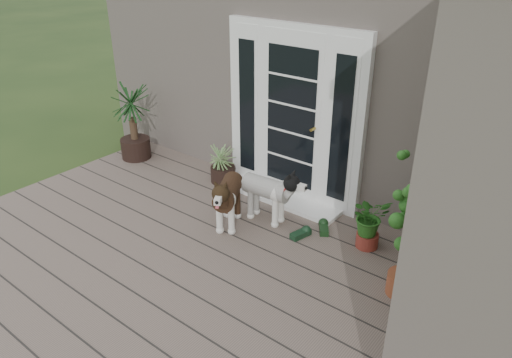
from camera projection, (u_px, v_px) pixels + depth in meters
The scene contains 14 objects.
deck at pixel (178, 290), 4.67m from camera, with size 6.20×4.60×0.12m, color #6B5B4C.
house_main at pixel (385, 58), 6.98m from camera, with size 7.40×4.00×3.10m, color #665E54.
door_unit at pixel (293, 115), 5.82m from camera, with size 1.90×0.14×2.15m, color white.
door_step at pixel (281, 198), 6.15m from camera, with size 1.60×0.40×0.05m, color white.
brindle_dog at pixel (228, 201), 5.48m from camera, with size 0.33×0.77×0.64m, color #3E2616, non-canonical shape.
white_dog at pixel (266, 197), 5.58m from camera, with size 0.32×0.75×0.62m, color silver, non-canonical shape.
spider_plant at pixel (222, 162), 6.48m from camera, with size 0.55×0.55×0.59m, color #8DB26D, non-canonical shape.
yucca at pixel (133, 120), 7.06m from camera, with size 0.83×0.83×1.20m, color black, non-canonical shape.
herb_a at pixel (369, 226), 5.12m from camera, with size 0.40×0.40×0.51m, color #234C15.
herb_b at pixel (425, 255), 4.63m from camera, with size 0.36×0.36×0.53m, color #194D16.
herb_c at pixel (447, 241), 4.83m from camera, with size 0.36×0.36×0.56m, color #1D4F16.
sapling at pixel (412, 224), 4.20m from camera, with size 0.45×0.45×1.53m, color #19571F, non-canonical shape.
clog_left at pixel (324, 228), 5.48m from camera, with size 0.14×0.29×0.09m, color black, non-canonical shape.
clog_right at pixel (301, 233), 5.38m from camera, with size 0.13×0.29×0.09m, color black, non-canonical shape.
Camera 1 is at (2.88, -2.03, 3.12)m, focal length 33.86 mm.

